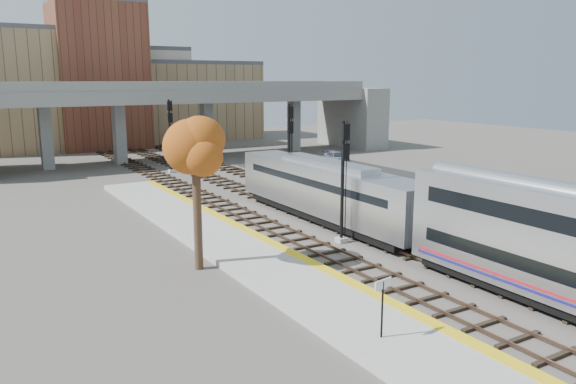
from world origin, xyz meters
TOP-DOWN VIEW (x-y plane):
  - ground at (0.00, 0.00)m, footprint 160.00×160.00m
  - platform at (-7.25, 0.00)m, footprint 4.50×60.00m
  - yellow_strip at (-5.35, 0.00)m, footprint 0.70×60.00m
  - tracks at (0.93, 12.50)m, footprint 10.70×95.00m
  - overpass at (4.92, 45.00)m, footprint 54.00×12.00m
  - buildings_far at (1.26, 66.57)m, footprint 43.00×21.00m
  - parking_lot at (14.00, 28.00)m, footprint 14.00×18.00m
  - locomotive at (1.00, 9.92)m, footprint 3.02×19.05m
  - signal_mast_near at (-1.10, 5.22)m, footprint 0.60×0.64m
  - signal_mast_mid at (3.00, 18.23)m, footprint 0.60×0.64m
  - signal_mast_far at (-1.10, 35.66)m, footprint 0.60×0.64m
  - station_sign at (-7.92, -6.45)m, footprint 0.89×0.21m
  - tree at (-10.43, 5.21)m, footprint 3.60×3.60m
  - car_a at (9.37, 22.83)m, footprint 1.77×3.43m
  - car_b at (13.29, 25.68)m, footprint 1.88×3.62m
  - car_c at (17.85, 31.93)m, footprint 2.56×4.75m

SIDE VIEW (x-z plane):
  - ground at x=0.00m, z-range 0.00..0.00m
  - parking_lot at x=14.00m, z-range 0.00..0.04m
  - tracks at x=0.93m, z-range -0.05..0.20m
  - platform at x=-7.25m, z-range 0.00..0.35m
  - yellow_strip at x=-5.35m, z-range 0.35..0.36m
  - car_a at x=9.37m, z-range 0.04..1.16m
  - car_b at x=13.29m, z-range 0.04..1.18m
  - car_c at x=17.85m, z-range 0.04..1.35m
  - station_sign at x=-7.92m, z-range 0.84..3.12m
  - locomotive at x=1.00m, z-range 0.23..4.33m
  - signal_mast_near at x=-1.10m, z-range 0.04..7.45m
  - signal_mast_far at x=-1.10m, z-range 0.09..7.79m
  - signal_mast_mid at x=3.00m, z-range 0.10..7.91m
  - overpass at x=4.92m, z-range 1.06..10.56m
  - tree at x=-10.43m, z-range 2.05..10.54m
  - buildings_far at x=1.26m, z-range -2.42..18.18m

